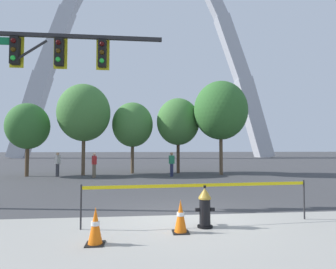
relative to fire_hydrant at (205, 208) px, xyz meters
name	(u,v)px	position (x,y,z in m)	size (l,w,h in m)	color
ground_plane	(182,216)	(-0.38, 1.14, -0.47)	(240.00, 240.00, 0.00)	#3D3D3F
fire_hydrant	(205,208)	(0.00, 0.00, 0.00)	(0.46, 0.48, 0.99)	black
caution_tape_barrier	(200,195)	(-0.05, 0.28, 0.25)	(5.70, 0.41, 1.04)	#232326
traffic_cone_by_hydrant	(181,217)	(-0.63, -0.35, -0.11)	(0.36, 0.36, 0.73)	black
traffic_cone_mid_sidewalk	(95,226)	(-2.39, -0.93, -0.11)	(0.36, 0.36, 0.73)	black
traffic_signal_gantry	(25,75)	(-5.27, 2.80, 3.80)	(6.42, 0.44, 6.00)	#232326
monument_arch	(147,50)	(-0.38, 47.16, 20.74)	(50.70, 3.01, 48.62)	#B2B5BC
tree_far_left	(28,126)	(-9.00, 12.65, 2.86)	(2.78, 2.78, 4.86)	brown
tree_left_mid	(84,113)	(-5.44, 13.03, 3.86)	(3.61, 3.61, 6.32)	brown
tree_center_left	(133,125)	(-2.12, 14.16, 3.14)	(3.01, 3.01, 5.28)	brown
tree_center_right	(178,122)	(1.30, 14.12, 3.39)	(3.23, 3.23, 5.65)	#473323
tree_right_mid	(221,110)	(4.14, 12.53, 4.08)	(3.79, 3.79, 6.64)	brown
pedestrian_walking_left	(94,165)	(-4.44, 11.42, 0.35)	(0.35, 0.39, 1.59)	brown
pedestrian_standing_center	(58,164)	(-6.94, 12.31, 0.35)	(0.31, 0.39, 1.59)	#38383D
pedestrian_walking_right	(172,164)	(0.53, 11.65, 0.35)	(0.37, 0.26, 1.59)	#232847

